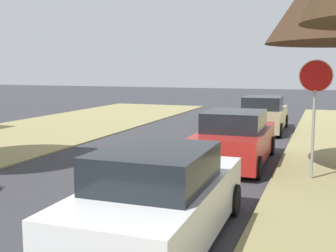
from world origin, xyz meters
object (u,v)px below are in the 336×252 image
at_px(parked_sedan_white, 159,199).
at_px(parked_sedan_red, 235,139).
at_px(parked_sedan_tan, 263,115).
at_px(stop_sign_far, 315,93).

height_order(parked_sedan_white, parked_sedan_red, same).
distance_m(parked_sedan_red, parked_sedan_tan, 6.91).
xyz_separation_m(parked_sedan_red, parked_sedan_tan, (-0.14, 6.91, 0.00)).
height_order(stop_sign_far, parked_sedan_red, stop_sign_far).
bearing_deg(parked_sedan_red, parked_sedan_white, -89.80).
bearing_deg(stop_sign_far, parked_sedan_white, -113.83).
xyz_separation_m(stop_sign_far, parked_sedan_white, (-2.17, -4.91, -1.47)).
bearing_deg(parked_sedan_white, stop_sign_far, 66.17).
bearing_deg(parked_sedan_red, parked_sedan_tan, 91.18).
height_order(parked_sedan_red, parked_sedan_tan, same).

